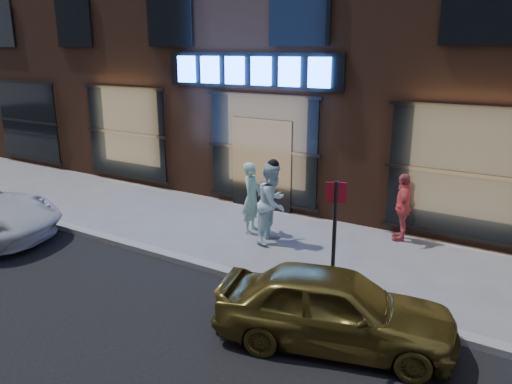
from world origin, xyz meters
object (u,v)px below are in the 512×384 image
man_bowtie (252,198)px  sign_post (334,231)px  passerby (403,207)px  man_cap (273,203)px  gold_sedan (334,308)px

man_bowtie → sign_post: size_ratio=0.78×
man_bowtie → passerby: 3.39m
man_bowtie → man_cap: bearing=-122.0°
gold_sedan → passerby: bearing=-10.7°
passerby → gold_sedan: passerby is taller
sign_post → man_bowtie: bearing=119.8°
man_bowtie → passerby: man_bowtie is taller
man_bowtie → sign_post: bearing=-136.9°
man_bowtie → man_cap: size_ratio=0.93×
man_bowtie → sign_post: (2.97, -2.15, 0.45)m
man_cap → gold_sedan: size_ratio=0.53×
passerby → man_bowtie: bearing=-84.2°
man_bowtie → passerby: (3.10, 1.37, -0.07)m
gold_sedan → sign_post: 1.45m
man_bowtie → passerby: bearing=-77.3°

